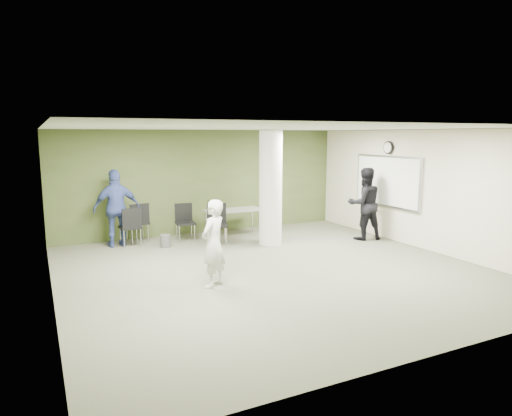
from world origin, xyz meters
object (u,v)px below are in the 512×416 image
folding_table (233,211)px  man_black (364,204)px  woman_white (213,244)px  man_blue (117,208)px  chair_back_left (131,224)px

folding_table → man_black: bearing=-33.0°
woman_white → man_blue: man_blue is taller
folding_table → man_blue: size_ratio=0.81×
man_black → man_blue: bearing=-6.6°
woman_white → man_black: man_black is taller
woman_white → chair_back_left: bearing=-114.7°
man_blue → woman_white: bearing=102.4°
chair_back_left → woman_white: 3.66m
folding_table → chair_back_left: bearing=-179.1°
folding_table → woman_white: bearing=-118.1°
woman_white → man_blue: bearing=-111.3°
chair_back_left → man_black: bearing=159.4°
chair_back_left → woman_white: woman_white is taller
chair_back_left → man_black: (5.55, -1.79, 0.36)m
chair_back_left → man_blue: size_ratio=0.52×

